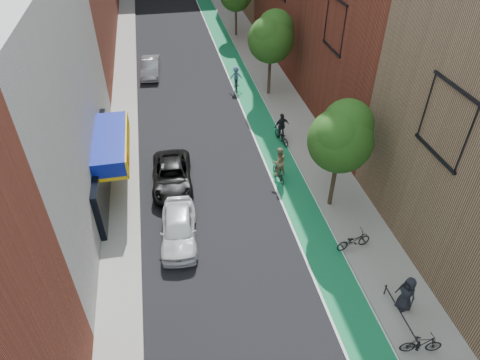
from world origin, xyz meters
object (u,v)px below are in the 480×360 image
cyclist_lane_near (279,166)px  pedestrian (407,294)px  parked_car_white (179,228)px  cyclist_lane_mid (282,132)px  parked_car_silver (151,67)px  parked_car_black (172,176)px  cyclist_lane_far (236,80)px

cyclist_lane_near → pedestrian: cyclist_lane_near is taller
parked_car_white → cyclist_lane_mid: 11.04m
parked_car_silver → pedestrian: 28.86m
parked_car_black → cyclist_lane_mid: size_ratio=2.30×
parked_car_black → cyclist_lane_mid: 8.39m
parked_car_white → pedestrian: bearing=-29.3°
cyclist_lane_near → parked_car_black: bearing=-15.3°
parked_car_black → parked_car_silver: size_ratio=1.16×
pedestrian → cyclist_lane_mid: bearing=168.6°
parked_car_black → parked_car_white: bearing=-87.0°
pedestrian → parked_car_black: bearing=-157.1°
parked_car_silver → cyclist_lane_mid: cyclist_lane_mid is taller
cyclist_lane_mid → parked_car_silver: bearing=-68.9°
cyclist_lane_mid → parked_car_white: bearing=33.9°
cyclist_lane_far → pedestrian: (3.04, -22.73, 0.21)m
parked_car_black → parked_car_silver: 16.28m
cyclist_lane_far → parked_car_white: bearing=76.0°
parked_car_white → cyclist_lane_far: cyclist_lane_far is taller
parked_car_white → parked_car_silver: (-0.69, 20.85, -0.05)m
parked_car_silver → pedestrian: bearing=-64.7°
parked_car_black → cyclist_lane_mid: (7.70, 3.32, 0.12)m
cyclist_lane_mid → pedestrian: (1.54, -14.15, 0.26)m
cyclist_lane_mid → cyclist_lane_far: size_ratio=1.09×
cyclist_lane_mid → pedestrian: cyclist_lane_mid is taller
cyclist_lane_far → pedestrian: size_ratio=1.07×
cyclist_lane_far → parked_car_black: bearing=69.1°
parked_car_silver → cyclist_lane_near: size_ratio=1.94×
parked_car_white → cyclist_lane_mid: size_ratio=2.06×
parked_car_white → cyclist_lane_near: cyclist_lane_near is taller
parked_car_black → cyclist_lane_near: cyclist_lane_near is taller
parked_car_black → cyclist_lane_near: bearing=-3.0°
parked_car_white → parked_car_black: bearing=94.7°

